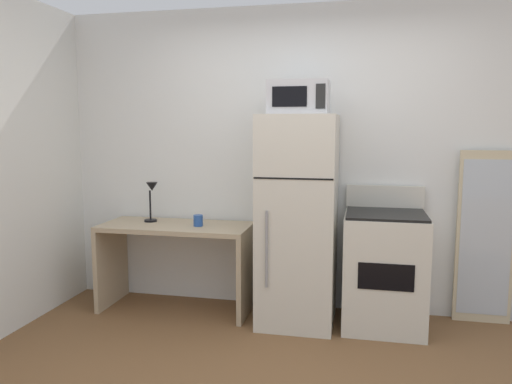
{
  "coord_description": "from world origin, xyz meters",
  "views": [
    {
      "loc": [
        0.46,
        -2.57,
        1.58
      ],
      "look_at": [
        -0.33,
        1.1,
        1.08
      ],
      "focal_mm": 34.59,
      "sensor_mm": 36.0,
      "label": 1
    }
  ],
  "objects_px": {
    "oven_range": "(384,269)",
    "leaning_mirror": "(485,238)",
    "desk": "(176,249)",
    "refrigerator": "(298,220)",
    "desk_lamp": "(152,195)",
    "microwave": "(299,98)",
    "coffee_mug": "(198,221)"
  },
  "relations": [
    {
      "from": "desk",
      "to": "desk_lamp",
      "type": "bearing_deg",
      "value": 165.53
    },
    {
      "from": "leaning_mirror",
      "to": "desk_lamp",
      "type": "bearing_deg",
      "value": -176.41
    },
    {
      "from": "oven_range",
      "to": "leaning_mirror",
      "type": "xyz_separation_m",
      "value": [
        0.79,
        0.26,
        0.23
      ]
    },
    {
      "from": "refrigerator",
      "to": "leaning_mirror",
      "type": "xyz_separation_m",
      "value": [
        1.47,
        0.28,
        -0.14
      ]
    },
    {
      "from": "desk",
      "to": "desk_lamp",
      "type": "distance_m",
      "value": 0.52
    },
    {
      "from": "refrigerator",
      "to": "microwave",
      "type": "xyz_separation_m",
      "value": [
        0.0,
        -0.02,
        0.97
      ]
    },
    {
      "from": "refrigerator",
      "to": "microwave",
      "type": "relative_size",
      "value": 3.64
    },
    {
      "from": "desk_lamp",
      "to": "coffee_mug",
      "type": "xyz_separation_m",
      "value": [
        0.46,
        -0.09,
        -0.19
      ]
    },
    {
      "from": "desk",
      "to": "oven_range",
      "type": "height_order",
      "value": "oven_range"
    },
    {
      "from": "coffee_mug",
      "to": "leaning_mirror",
      "type": "relative_size",
      "value": 0.07
    },
    {
      "from": "desk",
      "to": "desk_lamp",
      "type": "height_order",
      "value": "desk_lamp"
    },
    {
      "from": "desk",
      "to": "microwave",
      "type": "distance_m",
      "value": 1.66
    },
    {
      "from": "desk_lamp",
      "to": "refrigerator",
      "type": "height_order",
      "value": "refrigerator"
    },
    {
      "from": "refrigerator",
      "to": "oven_range",
      "type": "height_order",
      "value": "refrigerator"
    },
    {
      "from": "coffee_mug",
      "to": "microwave",
      "type": "xyz_separation_m",
      "value": [
        0.85,
        -0.04,
        1.01
      ]
    },
    {
      "from": "desk_lamp",
      "to": "microwave",
      "type": "relative_size",
      "value": 0.77
    },
    {
      "from": "desk",
      "to": "refrigerator",
      "type": "xyz_separation_m",
      "value": [
        1.06,
        -0.05,
        0.3
      ]
    },
    {
      "from": "leaning_mirror",
      "to": "desk",
      "type": "bearing_deg",
      "value": -174.64
    },
    {
      "from": "microwave",
      "to": "leaning_mirror",
      "type": "height_order",
      "value": "microwave"
    },
    {
      "from": "desk",
      "to": "leaning_mirror",
      "type": "height_order",
      "value": "leaning_mirror"
    },
    {
      "from": "desk_lamp",
      "to": "leaning_mirror",
      "type": "relative_size",
      "value": 0.25
    },
    {
      "from": "coffee_mug",
      "to": "leaning_mirror",
      "type": "xyz_separation_m",
      "value": [
        2.32,
        0.26,
        -0.1
      ]
    },
    {
      "from": "microwave",
      "to": "leaning_mirror",
      "type": "relative_size",
      "value": 0.33
    },
    {
      "from": "refrigerator",
      "to": "leaning_mirror",
      "type": "bearing_deg",
      "value": 10.89
    },
    {
      "from": "desk_lamp",
      "to": "leaning_mirror",
      "type": "height_order",
      "value": "leaning_mirror"
    },
    {
      "from": "refrigerator",
      "to": "coffee_mug",
      "type": "bearing_deg",
      "value": 178.76
    },
    {
      "from": "desk",
      "to": "refrigerator",
      "type": "bearing_deg",
      "value": -2.45
    },
    {
      "from": "desk_lamp",
      "to": "microwave",
      "type": "distance_m",
      "value": 1.55
    },
    {
      "from": "desk",
      "to": "coffee_mug",
      "type": "bearing_deg",
      "value": -7.26
    },
    {
      "from": "desk_lamp",
      "to": "leaning_mirror",
      "type": "xyz_separation_m",
      "value": [
        2.78,
        0.17,
        -0.29
      ]
    },
    {
      "from": "desk_lamp",
      "to": "microwave",
      "type": "height_order",
      "value": "microwave"
    },
    {
      "from": "desk",
      "to": "coffee_mug",
      "type": "xyz_separation_m",
      "value": [
        0.21,
        -0.03,
        0.26
      ]
    }
  ]
}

